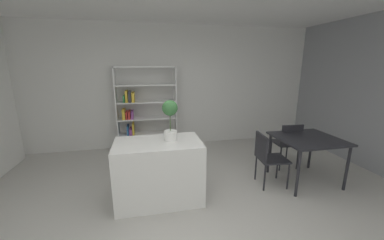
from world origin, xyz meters
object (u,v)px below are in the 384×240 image
potted_plant_on_island (170,117)px  dining_chair_far (288,141)px  kitchen_island (159,171)px  dining_chair_island_side (267,155)px  open_bookshelf (142,113)px  dining_table (307,143)px

potted_plant_on_island → dining_chair_far: potted_plant_on_island is taller
kitchen_island → dining_chair_island_side: size_ratio=1.39×
open_bookshelf → dining_chair_far: bearing=-29.2°
open_bookshelf → kitchen_island: bearing=-83.5°
kitchen_island → dining_table: kitchen_island is taller
open_bookshelf → dining_chair_island_side: 2.79m
potted_plant_on_island → dining_chair_island_side: size_ratio=0.66×
dining_chair_island_side → open_bookshelf: bearing=50.4°
kitchen_island → open_bookshelf: open_bookshelf is taller
open_bookshelf → potted_plant_on_island: bearing=-78.2°
kitchen_island → dining_chair_island_side: (1.72, 0.04, 0.08)m
dining_table → potted_plant_on_island: bearing=179.9°
open_bookshelf → dining_chair_far: (2.65, -1.48, -0.35)m
potted_plant_on_island → dining_chair_island_side: 1.69m
potted_plant_on_island → open_bookshelf: (-0.41, 1.97, -0.34)m
open_bookshelf → dining_table: size_ratio=1.93×
potted_plant_on_island → open_bookshelf: 2.04m
dining_table → dining_chair_far: size_ratio=1.11×
open_bookshelf → dining_table: bearing=-36.6°
kitchen_island → potted_plant_on_island: size_ratio=2.11×
dining_chair_island_side → kitchen_island: bearing=97.0°
kitchen_island → open_bookshelf: (-0.23, 2.01, 0.44)m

